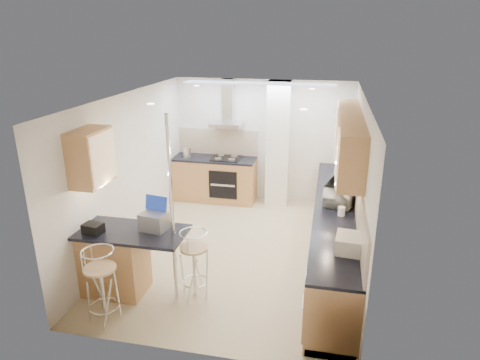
% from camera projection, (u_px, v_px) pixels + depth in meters
% --- Properties ---
extents(ground, '(4.80, 4.80, 0.00)m').
position_uv_depth(ground, '(238.00, 251.00, 6.99)').
color(ground, '#CCB488').
rests_on(ground, ground).
extents(room_shell, '(3.64, 4.84, 2.51)m').
position_uv_depth(room_shell, '(263.00, 155.00, 6.76)').
color(room_shell, silver).
rests_on(room_shell, ground).
extents(right_counter, '(0.63, 4.40, 0.92)m').
position_uv_depth(right_counter, '(334.00, 234.00, 6.55)').
color(right_counter, '#B97E4A').
rests_on(right_counter, ground).
extents(back_counter, '(1.70, 0.63, 0.92)m').
position_uv_depth(back_counter, '(215.00, 179.00, 8.96)').
color(back_counter, '#B97E4A').
rests_on(back_counter, ground).
extents(peninsula, '(1.47, 0.72, 0.94)m').
position_uv_depth(peninsula, '(133.00, 262.00, 5.72)').
color(peninsula, '#B97E4A').
rests_on(peninsula, ground).
extents(microwave, '(0.54, 0.68, 0.33)m').
position_uv_depth(microwave, '(341.00, 193.00, 6.44)').
color(microwave, white).
rests_on(microwave, right_counter).
extents(laptop, '(0.37, 0.31, 0.23)m').
position_uv_depth(laptop, '(154.00, 222.00, 5.56)').
color(laptop, '#929599').
rests_on(laptop, peninsula).
extents(bag, '(0.27, 0.21, 0.13)m').
position_uv_depth(bag, '(93.00, 229.00, 5.47)').
color(bag, black).
rests_on(bag, peninsula).
extents(bar_stool_near, '(0.41, 0.41, 1.00)m').
position_uv_depth(bar_stool_near, '(102.00, 287.00, 5.13)').
color(bar_stool_near, tan).
rests_on(bar_stool_near, ground).
extents(bar_stool_end, '(0.55, 0.55, 0.95)m').
position_uv_depth(bar_stool_end, '(194.00, 264.00, 5.67)').
color(bar_stool_end, tan).
rests_on(bar_stool_end, ground).
extents(jar_a, '(0.13, 0.13, 0.20)m').
position_uv_depth(jar_a, '(337.00, 173.00, 7.53)').
color(jar_a, beige).
rests_on(jar_a, right_counter).
extents(jar_b, '(0.14, 0.14, 0.13)m').
position_uv_depth(jar_b, '(347.00, 180.00, 7.32)').
color(jar_b, beige).
rests_on(jar_b, right_counter).
extents(jar_c, '(0.17, 0.17, 0.18)m').
position_uv_depth(jar_c, '(345.00, 201.00, 6.34)').
color(jar_c, '#B6AE91').
rests_on(jar_c, right_counter).
extents(jar_d, '(0.12, 0.12, 0.13)m').
position_uv_depth(jar_d, '(342.00, 211.00, 6.05)').
color(jar_d, white).
rests_on(jar_d, right_counter).
extents(bread_bin, '(0.33, 0.40, 0.20)m').
position_uv_depth(bread_bin, '(348.00, 243.00, 5.07)').
color(bread_bin, beige).
rests_on(bread_bin, right_counter).
extents(kettle, '(0.16, 0.16, 0.22)m').
position_uv_depth(kettle, '(187.00, 153.00, 8.78)').
color(kettle, silver).
rests_on(kettle, back_counter).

